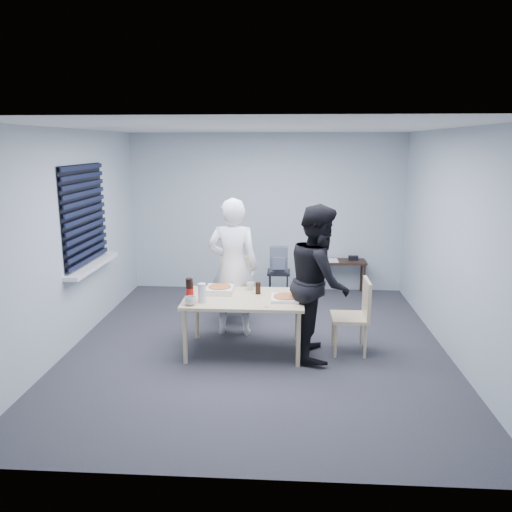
# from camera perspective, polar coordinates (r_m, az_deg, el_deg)

# --- Properties ---
(room) EXTENTS (5.00, 5.00, 5.00)m
(room) POSITION_cam_1_polar(r_m,az_deg,el_deg) (6.70, -18.73, 3.61)
(room) COLOR #2A2A2F
(room) RESTS_ON ground
(dining_table) EXTENTS (1.38, 0.88, 0.67)m
(dining_table) POSITION_cam_1_polar(r_m,az_deg,el_deg) (5.85, -1.39, -5.29)
(dining_table) COLOR beige
(dining_table) RESTS_ON ground
(chair_far) EXTENTS (0.42, 0.42, 0.89)m
(chair_far) POSITION_cam_1_polar(r_m,az_deg,el_deg) (6.97, -2.46, -3.20)
(chair_far) COLOR beige
(chair_far) RESTS_ON ground
(chair_right) EXTENTS (0.42, 0.42, 0.89)m
(chair_right) POSITION_cam_1_polar(r_m,az_deg,el_deg) (5.98, 11.48, -6.18)
(chair_right) COLOR beige
(chair_right) RESTS_ON ground
(person_white) EXTENTS (0.65, 0.42, 1.77)m
(person_white) POSITION_cam_1_polar(r_m,az_deg,el_deg) (6.36, -2.65, -1.27)
(person_white) COLOR white
(person_white) RESTS_ON ground
(person_black) EXTENTS (0.47, 0.86, 1.77)m
(person_black) POSITION_cam_1_polar(r_m,az_deg,el_deg) (5.74, 7.19, -2.92)
(person_black) COLOR black
(person_black) RESTS_ON ground
(side_table) EXTENTS (0.84, 0.37, 0.56)m
(side_table) POSITION_cam_1_polar(r_m,az_deg,el_deg) (8.28, 9.57, -1.05)
(side_table) COLOR #301C14
(side_table) RESTS_ON ground
(stool) EXTENTS (0.35, 0.35, 0.49)m
(stool) POSITION_cam_1_polar(r_m,az_deg,el_deg) (7.79, 2.60, -2.52)
(stool) COLOR black
(stool) RESTS_ON ground
(backpack) EXTENTS (0.28, 0.20, 0.39)m
(backpack) POSITION_cam_1_polar(r_m,az_deg,el_deg) (7.70, 2.62, -0.40)
(backpack) COLOR slate
(backpack) RESTS_ON stool
(pizza_box_a) EXTENTS (0.32, 0.32, 0.08)m
(pizza_box_a) POSITION_cam_1_polar(r_m,az_deg,el_deg) (6.02, -4.16, -3.83)
(pizza_box_a) COLOR white
(pizza_box_a) RESTS_ON dining_table
(pizza_box_b) EXTENTS (0.32, 0.32, 0.05)m
(pizza_box_b) POSITION_cam_1_polar(r_m,az_deg,el_deg) (5.74, 3.38, -4.80)
(pizza_box_b) COLOR white
(pizza_box_b) RESTS_ON dining_table
(mug_a) EXTENTS (0.17, 0.17, 0.10)m
(mug_a) POSITION_cam_1_polar(r_m,az_deg,el_deg) (5.59, -7.50, -5.10)
(mug_a) COLOR silver
(mug_a) RESTS_ON dining_table
(mug_b) EXTENTS (0.10, 0.10, 0.09)m
(mug_b) POSITION_cam_1_polar(r_m,az_deg,el_deg) (6.11, -0.65, -3.45)
(mug_b) COLOR silver
(mug_b) RESTS_ON dining_table
(cola_glass) EXTENTS (0.08, 0.08, 0.14)m
(cola_glass) POSITION_cam_1_polar(r_m,az_deg,el_deg) (5.94, 0.24, -3.69)
(cola_glass) COLOR black
(cola_glass) RESTS_ON dining_table
(soda_bottle) EXTENTS (0.09, 0.09, 0.28)m
(soda_bottle) POSITION_cam_1_polar(r_m,az_deg,el_deg) (5.66, -7.59, -3.96)
(soda_bottle) COLOR black
(soda_bottle) RESTS_ON dining_table
(plastic_cups) EXTENTS (0.12, 0.12, 0.22)m
(plastic_cups) POSITION_cam_1_polar(r_m,az_deg,el_deg) (5.66, -6.19, -4.21)
(plastic_cups) COLOR silver
(plastic_cups) RESTS_ON dining_table
(rubber_band) EXTENTS (0.06, 0.06, 0.00)m
(rubber_band) POSITION_cam_1_polar(r_m,az_deg,el_deg) (5.50, 1.18, -5.82)
(rubber_band) COLOR red
(rubber_band) RESTS_ON dining_table
(papers) EXTENTS (0.32, 0.37, 0.01)m
(papers) POSITION_cam_1_polar(r_m,az_deg,el_deg) (8.24, 8.56, -0.49)
(papers) COLOR white
(papers) RESTS_ON side_table
(black_box) EXTENTS (0.18, 0.14, 0.07)m
(black_box) POSITION_cam_1_polar(r_m,az_deg,el_deg) (8.33, 11.07, -0.23)
(black_box) COLOR black
(black_box) RESTS_ON side_table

